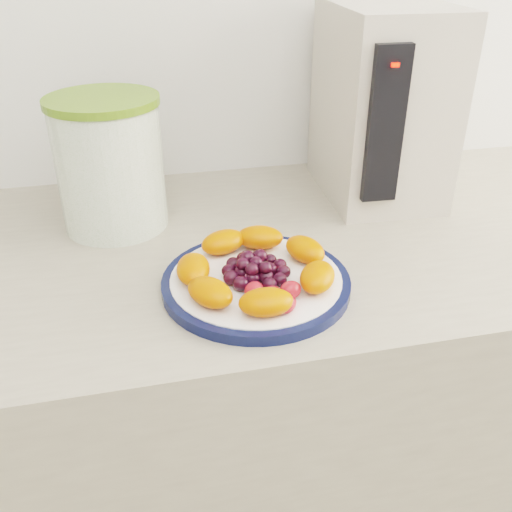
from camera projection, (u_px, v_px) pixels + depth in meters
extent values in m
cube|color=#9F9682|center=(245.00, 440.00, 1.12)|extent=(3.50, 0.60, 0.90)
cube|color=olive|center=(245.00, 451.00, 1.14)|extent=(3.48, 0.58, 0.84)
cylinder|color=#0D163B|center=(256.00, 283.00, 0.78)|extent=(0.26, 0.26, 0.01)
cylinder|color=white|center=(256.00, 282.00, 0.78)|extent=(0.23, 0.23, 0.02)
cylinder|color=#376218|center=(110.00, 168.00, 0.90)|extent=(0.22, 0.22, 0.20)
cylinder|color=#587824|center=(101.00, 101.00, 0.84)|extent=(0.23, 0.23, 0.01)
cube|color=#BDB2A2|center=(382.00, 104.00, 0.99)|extent=(0.20, 0.27, 0.32)
cube|color=black|center=(385.00, 126.00, 0.86)|extent=(0.06, 0.02, 0.24)
cube|color=#FF0C05|center=(395.00, 65.00, 0.81)|extent=(0.01, 0.01, 0.01)
ellipsoid|color=#DA4705|center=(305.00, 249.00, 0.80)|extent=(0.07, 0.08, 0.03)
ellipsoid|color=#DA4705|center=(260.00, 237.00, 0.84)|extent=(0.08, 0.06, 0.03)
ellipsoid|color=#DA4705|center=(223.00, 242.00, 0.82)|extent=(0.08, 0.07, 0.03)
ellipsoid|color=#DA4705|center=(193.00, 269.00, 0.76)|extent=(0.05, 0.07, 0.03)
ellipsoid|color=#DA4705|center=(210.00, 292.00, 0.71)|extent=(0.07, 0.08, 0.03)
ellipsoid|color=#DA4705|center=(266.00, 302.00, 0.69)|extent=(0.07, 0.05, 0.03)
ellipsoid|color=#DA4705|center=(317.00, 277.00, 0.74)|extent=(0.07, 0.08, 0.03)
ellipsoid|color=black|center=(256.00, 271.00, 0.77)|extent=(0.02, 0.02, 0.02)
ellipsoid|color=black|center=(270.00, 269.00, 0.77)|extent=(0.02, 0.02, 0.02)
ellipsoid|color=black|center=(260.00, 264.00, 0.78)|extent=(0.02, 0.02, 0.02)
ellipsoid|color=black|center=(247.00, 266.00, 0.78)|extent=(0.02, 0.02, 0.02)
ellipsoid|color=black|center=(242.00, 272.00, 0.76)|extent=(0.02, 0.02, 0.02)
ellipsoid|color=black|center=(252.00, 278.00, 0.75)|extent=(0.02, 0.02, 0.02)
ellipsoid|color=black|center=(266.00, 276.00, 0.75)|extent=(0.02, 0.02, 0.02)
ellipsoid|color=black|center=(280.00, 265.00, 0.78)|extent=(0.02, 0.02, 0.02)
ellipsoid|color=black|center=(270.00, 260.00, 0.79)|extent=(0.02, 0.02, 0.02)
ellipsoid|color=black|center=(257.00, 258.00, 0.80)|extent=(0.02, 0.02, 0.02)
ellipsoid|color=black|center=(244.00, 259.00, 0.80)|extent=(0.02, 0.02, 0.02)
ellipsoid|color=black|center=(233.00, 264.00, 0.78)|extent=(0.02, 0.02, 0.02)
ellipsoid|color=black|center=(229.00, 271.00, 0.77)|extent=(0.02, 0.02, 0.02)
ellipsoid|color=black|center=(231.00, 278.00, 0.75)|extent=(0.02, 0.02, 0.02)
ellipsoid|color=black|center=(241.00, 283.00, 0.74)|extent=(0.02, 0.02, 0.02)
ellipsoid|color=black|center=(255.00, 287.00, 0.74)|extent=(0.02, 0.02, 0.02)
ellipsoid|color=black|center=(269.00, 284.00, 0.74)|extent=(0.02, 0.02, 0.02)
ellipsoid|color=black|center=(280.00, 279.00, 0.75)|extent=(0.02, 0.02, 0.02)
ellipsoid|color=black|center=(284.00, 272.00, 0.77)|extent=(0.02, 0.02, 0.02)
ellipsoid|color=black|center=(256.00, 263.00, 0.76)|extent=(0.02, 0.02, 0.02)
ellipsoid|color=black|center=(260.00, 256.00, 0.77)|extent=(0.02, 0.02, 0.02)
ellipsoid|color=black|center=(247.00, 257.00, 0.77)|extent=(0.02, 0.02, 0.02)
ellipsoid|color=black|center=(243.00, 264.00, 0.76)|extent=(0.02, 0.02, 0.02)
ellipsoid|color=black|center=(252.00, 269.00, 0.75)|extent=(0.02, 0.02, 0.02)
ellipsoid|color=black|center=(265.00, 268.00, 0.75)|extent=(0.02, 0.02, 0.02)
ellipsoid|color=red|center=(272.00, 295.00, 0.71)|extent=(0.03, 0.03, 0.02)
ellipsoid|color=red|center=(290.00, 290.00, 0.72)|extent=(0.04, 0.03, 0.02)
ellipsoid|color=red|center=(286.00, 304.00, 0.70)|extent=(0.04, 0.04, 0.02)
ellipsoid|color=red|center=(254.00, 291.00, 0.72)|extent=(0.04, 0.04, 0.02)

